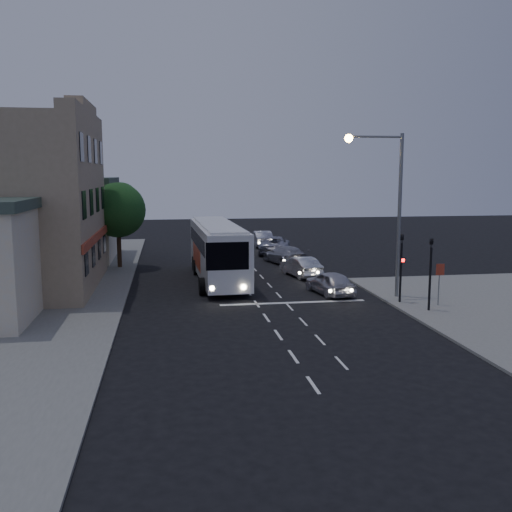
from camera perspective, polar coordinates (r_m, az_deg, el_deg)
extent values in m
plane|color=black|center=(28.86, 0.70, -5.71)|extent=(120.00, 120.00, 0.00)
cube|color=slate|center=(37.21, -21.69, -3.03)|extent=(12.00, 50.00, 0.12)
cube|color=silver|center=(19.51, 5.73, -12.71)|extent=(0.12, 1.60, 0.01)
cube|color=silver|center=(22.25, 3.76, -10.00)|extent=(0.12, 1.60, 0.01)
cube|color=silver|center=(25.06, 2.24, -7.88)|extent=(0.12, 1.60, 0.01)
cube|color=silver|center=(27.90, 1.05, -6.19)|extent=(0.12, 1.60, 0.01)
cube|color=silver|center=(30.77, 0.08, -4.81)|extent=(0.12, 1.60, 0.01)
cube|color=silver|center=(33.67, -0.72, -3.67)|extent=(0.12, 1.60, 0.01)
cube|color=silver|center=(36.58, -1.39, -2.71)|extent=(0.12, 1.60, 0.01)
cube|color=silver|center=(39.51, -1.96, -1.89)|extent=(0.12, 1.60, 0.01)
cube|color=silver|center=(42.44, -2.46, -1.18)|extent=(0.12, 1.60, 0.01)
cube|color=silver|center=(45.39, -2.88, -0.56)|extent=(0.12, 1.60, 0.01)
cube|color=silver|center=(21.74, 8.53, -10.53)|extent=(0.10, 1.50, 0.01)
cube|color=silver|center=(24.48, 6.42, -8.32)|extent=(0.10, 1.50, 0.01)
cube|color=silver|center=(27.27, 4.75, -6.56)|extent=(0.10, 1.50, 0.01)
cube|color=silver|center=(30.11, 3.40, -5.12)|extent=(0.10, 1.50, 0.01)
cube|color=silver|center=(32.97, 2.29, -3.93)|extent=(0.10, 1.50, 0.01)
cube|color=silver|center=(35.86, 1.36, -2.93)|extent=(0.10, 1.50, 0.01)
cube|color=silver|center=(38.76, 0.57, -2.08)|extent=(0.10, 1.50, 0.01)
cube|color=silver|center=(41.68, -0.11, -1.35)|extent=(0.10, 1.50, 0.01)
cube|color=silver|center=(44.60, -0.70, -0.71)|extent=(0.10, 1.50, 0.01)
cube|color=silver|center=(47.54, -1.22, -0.15)|extent=(0.10, 1.50, 0.01)
cube|color=silver|center=(31.14, 3.73, -4.67)|extent=(8.00, 0.35, 0.01)
cube|color=white|center=(37.12, -3.86, 0.55)|extent=(2.94, 12.37, 3.28)
cube|color=white|center=(36.93, -3.89, 3.15)|extent=(2.52, 11.94, 0.18)
cube|color=black|center=(31.04, -2.87, -0.01)|extent=(2.36, 0.20, 1.54)
cube|color=black|center=(37.67, -1.99, 1.70)|extent=(0.36, 10.24, 0.92)
cube|color=black|center=(37.45, -5.91, 1.62)|extent=(0.36, 10.24, 0.92)
cube|color=red|center=(38.32, -2.06, 0.11)|extent=(0.21, 5.63, 1.43)
cube|color=red|center=(38.10, -5.94, 0.03)|extent=(0.21, 5.63, 1.43)
cylinder|color=black|center=(33.04, -5.39, -3.04)|extent=(0.39, 1.03, 1.02)
cylinder|color=black|center=(33.28, -0.98, -2.92)|extent=(0.39, 1.03, 1.02)
cylinder|color=black|center=(39.78, -6.01, -1.12)|extent=(0.39, 1.03, 1.02)
cylinder|color=black|center=(39.98, -2.34, -1.03)|extent=(0.39, 1.03, 1.02)
cylinder|color=black|center=(41.50, -6.13, -0.73)|extent=(0.39, 1.03, 1.02)
cylinder|color=black|center=(41.69, -2.62, -0.65)|extent=(0.39, 1.03, 1.02)
cylinder|color=#FFF2CC|center=(31.19, -4.43, -3.23)|extent=(0.27, 0.06, 0.27)
cylinder|color=#FFF2CC|center=(31.37, -1.25, -3.14)|extent=(0.27, 0.06, 0.27)
imported|color=silver|center=(33.35, 7.42, -2.66)|extent=(2.34, 4.27, 1.38)
imported|color=silver|center=(38.86, 4.51, -1.07)|extent=(2.23, 4.34, 1.36)
imported|color=#9696A0|center=(44.18, 2.92, 0.11)|extent=(3.17, 5.20, 1.41)
imported|color=#9091A4|center=(49.86, 1.88, 1.13)|extent=(3.74, 5.97, 1.54)
imported|color=silver|center=(54.76, 0.54, 1.76)|extent=(1.64, 4.60, 1.51)
cylinder|color=black|center=(31.39, 14.27, -1.62)|extent=(0.12, 0.12, 3.20)
imported|color=black|center=(31.11, 14.41, 2.10)|extent=(0.15, 0.18, 0.90)
cube|color=black|center=(31.12, 14.45, -0.40)|extent=(0.25, 0.12, 0.30)
cube|color=#FF0C0C|center=(31.05, 14.50, -0.42)|extent=(0.16, 0.02, 0.18)
cylinder|color=black|center=(29.89, 17.01, -2.22)|extent=(0.12, 0.12, 3.20)
imported|color=black|center=(29.60, 17.18, 1.69)|extent=(0.18, 0.15, 0.90)
cylinder|color=slate|center=(31.32, 17.81, -2.90)|extent=(0.06, 0.06, 2.00)
cube|color=#9B2F1D|center=(31.10, 17.95, -1.30)|extent=(0.45, 0.03, 0.60)
cylinder|color=slate|center=(32.48, 14.14, 3.87)|extent=(0.20, 0.20, 9.00)
cylinder|color=slate|center=(31.89, 11.88, 11.60)|extent=(3.00, 0.12, 0.12)
sphere|color=#FFBF59|center=(31.39, 9.26, 11.54)|extent=(0.44, 0.44, 0.44)
cube|color=gray|center=(36.85, -23.63, 4.70)|extent=(10.00, 12.00, 10.00)
cube|color=gray|center=(36.09, -17.01, 13.32)|extent=(1.00, 12.00, 0.50)
cube|color=gray|center=(36.14, -17.05, 14.11)|extent=(1.00, 6.00, 0.50)
cube|color=#A33B26|center=(36.07, -15.66, 1.83)|extent=(0.15, 12.00, 0.50)
cube|color=black|center=(31.74, -16.59, -0.50)|extent=(0.06, 1.30, 1.50)
cube|color=black|center=(34.69, -15.94, 0.25)|extent=(0.06, 1.30, 1.50)
cube|color=black|center=(37.64, -15.40, 0.88)|extent=(0.06, 1.30, 1.50)
cube|color=black|center=(40.60, -14.93, 1.42)|extent=(0.06, 1.30, 1.50)
cube|color=black|center=(31.44, -16.81, 4.91)|extent=(0.06, 1.30, 1.50)
cube|color=black|center=(34.41, -16.14, 5.20)|extent=(0.06, 1.30, 1.50)
cube|color=black|center=(37.39, -15.57, 5.44)|extent=(0.06, 1.30, 1.50)
cube|color=black|center=(40.37, -15.09, 5.65)|extent=(0.06, 1.30, 1.50)
cube|color=black|center=(31.43, -17.05, 10.37)|extent=(0.06, 1.30, 1.50)
cube|color=black|center=(34.40, -16.34, 10.19)|extent=(0.06, 1.30, 1.50)
cube|color=black|center=(37.38, -15.75, 10.04)|extent=(0.06, 1.30, 1.50)
cube|color=black|center=(40.36, -15.25, 9.90)|extent=(0.06, 1.30, 1.50)
cube|color=beige|center=(48.57, -19.37, 3.26)|extent=(9.00, 9.00, 6.00)
cube|color=#38473E|center=(48.42, -19.56, 7.09)|extent=(9.40, 9.40, 0.50)
cylinder|color=black|center=(43.10, -13.52, 0.78)|extent=(0.32, 0.32, 2.80)
sphere|color=#174919|center=(42.83, -13.65, 4.49)|extent=(4.00, 4.00, 4.00)
sphere|color=#275423|center=(43.38, -13.35, 5.47)|extent=(2.60, 2.60, 2.60)
sphere|color=#174919|center=(42.24, -14.14, 4.97)|extent=(2.40, 2.40, 2.40)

